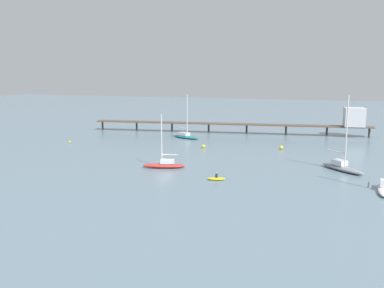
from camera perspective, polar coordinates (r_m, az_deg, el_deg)
name	(u,v)px	position (r m, az deg, el deg)	size (l,w,h in m)	color
ground_plane	(162,166)	(73.38, -3.94, -2.96)	(400.00, 400.00, 0.00)	slate
pier	(301,120)	(112.41, 14.22, 3.10)	(72.20, 13.15, 7.29)	brown
sailboat_gray	(342,166)	(73.92, 19.30, -2.79)	(7.74, 7.90, 12.29)	gray
sailboat_red	(165,164)	(72.01, -3.67, -2.69)	(7.44, 3.91, 9.04)	red
sailboat_teal	(186,136)	(104.87, -0.86, 1.13)	(8.41, 5.59, 10.66)	#1E727A
dinghy_yellow	(217,178)	(64.08, 3.28, -4.58)	(2.91, 1.91, 1.14)	yellow
mooring_buoy_outer	(203,146)	(90.91, 1.53, -0.31)	(0.75, 0.75, 0.75)	yellow
mooring_buoy_inner	(70,142)	(101.24, -15.94, 0.26)	(0.52, 0.52, 0.52)	yellow
mooring_buoy_near	(281,147)	(91.22, 11.77, -0.45)	(0.81, 0.81, 0.81)	yellow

